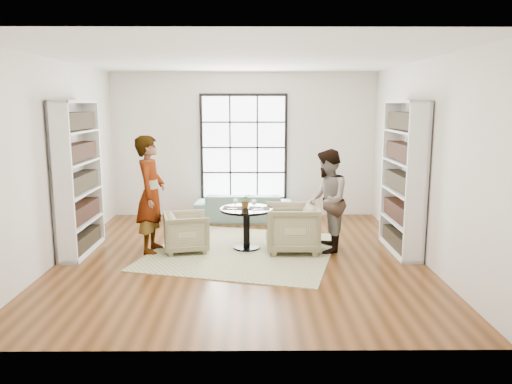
{
  "coord_description": "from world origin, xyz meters",
  "views": [
    {
      "loc": [
        0.18,
        -7.47,
        2.34
      ],
      "look_at": [
        0.24,
        0.4,
        0.95
      ],
      "focal_mm": 35.0,
      "sensor_mm": 36.0,
      "label": 1
    }
  ],
  "objects_px": {
    "person_right": "(327,201)",
    "wine_glass_left": "(235,202)",
    "pedestal_table": "(247,219)",
    "wine_glass_right": "(254,203)",
    "sofa": "(244,207)",
    "armchair_right": "(292,228)",
    "person_left": "(151,194)",
    "armchair_left": "(186,232)",
    "flower_centerpiece": "(246,201)"
  },
  "relations": [
    {
      "from": "person_left",
      "to": "person_right",
      "type": "bearing_deg",
      "value": -86.69
    },
    {
      "from": "pedestal_table",
      "to": "wine_glass_right",
      "type": "distance_m",
      "value": 0.37
    },
    {
      "from": "wine_glass_left",
      "to": "wine_glass_right",
      "type": "relative_size",
      "value": 0.99
    },
    {
      "from": "pedestal_table",
      "to": "person_left",
      "type": "height_order",
      "value": "person_left"
    },
    {
      "from": "armchair_left",
      "to": "wine_glass_left",
      "type": "height_order",
      "value": "wine_glass_left"
    },
    {
      "from": "pedestal_table",
      "to": "person_left",
      "type": "distance_m",
      "value": 1.58
    },
    {
      "from": "person_left",
      "to": "armchair_right",
      "type": "bearing_deg",
      "value": -86.74
    },
    {
      "from": "wine_glass_left",
      "to": "pedestal_table",
      "type": "bearing_deg",
      "value": 25.58
    },
    {
      "from": "flower_centerpiece",
      "to": "wine_glass_left",
      "type": "bearing_deg",
      "value": -146.7
    },
    {
      "from": "pedestal_table",
      "to": "person_left",
      "type": "bearing_deg",
      "value": -175.59
    },
    {
      "from": "pedestal_table",
      "to": "armchair_left",
      "type": "distance_m",
      "value": 0.99
    },
    {
      "from": "pedestal_table",
      "to": "wine_glass_left",
      "type": "height_order",
      "value": "wine_glass_left"
    },
    {
      "from": "person_right",
      "to": "flower_centerpiece",
      "type": "xyz_separation_m",
      "value": [
        -1.29,
        0.15,
        -0.03
      ]
    },
    {
      "from": "wine_glass_left",
      "to": "armchair_right",
      "type": "bearing_deg",
      "value": -2.76
    },
    {
      "from": "person_left",
      "to": "armchair_left",
      "type": "bearing_deg",
      "value": -86.47
    },
    {
      "from": "sofa",
      "to": "armchair_left",
      "type": "bearing_deg",
      "value": 69.53
    },
    {
      "from": "pedestal_table",
      "to": "wine_glass_right",
      "type": "bearing_deg",
      "value": -52.61
    },
    {
      "from": "pedestal_table",
      "to": "wine_glass_right",
      "type": "xyz_separation_m",
      "value": [
        0.12,
        -0.16,
        0.31
      ]
    },
    {
      "from": "person_left",
      "to": "wine_glass_left",
      "type": "distance_m",
      "value": 1.35
    },
    {
      "from": "armchair_left",
      "to": "flower_centerpiece",
      "type": "relative_size",
      "value": 2.99
    },
    {
      "from": "armchair_right",
      "to": "wine_glass_right",
      "type": "height_order",
      "value": "wine_glass_right"
    },
    {
      "from": "armchair_left",
      "to": "wine_glass_right",
      "type": "xyz_separation_m",
      "value": [
        1.09,
        -0.04,
        0.49
      ]
    },
    {
      "from": "sofa",
      "to": "person_left",
      "type": "relative_size",
      "value": 1.04
    },
    {
      "from": "person_right",
      "to": "wine_glass_left",
      "type": "height_order",
      "value": "person_right"
    },
    {
      "from": "armchair_left",
      "to": "armchair_right",
      "type": "bearing_deg",
      "value": -103.01
    },
    {
      "from": "armchair_right",
      "to": "person_right",
      "type": "xyz_separation_m",
      "value": [
        0.55,
        -0.0,
        0.44
      ]
    },
    {
      "from": "sofa",
      "to": "person_right",
      "type": "height_order",
      "value": "person_right"
    },
    {
      "from": "sofa",
      "to": "wine_glass_right",
      "type": "relative_size",
      "value": 11.19
    },
    {
      "from": "pedestal_table",
      "to": "person_right",
      "type": "relative_size",
      "value": 0.52
    },
    {
      "from": "person_right",
      "to": "person_left",
      "type": "bearing_deg",
      "value": -82.72
    },
    {
      "from": "armchair_left",
      "to": "person_left",
      "type": "relative_size",
      "value": 0.37
    },
    {
      "from": "wine_glass_right",
      "to": "flower_centerpiece",
      "type": "height_order",
      "value": "flower_centerpiece"
    },
    {
      "from": "armchair_left",
      "to": "armchair_right",
      "type": "relative_size",
      "value": 0.83
    },
    {
      "from": "armchair_left",
      "to": "wine_glass_right",
      "type": "distance_m",
      "value": 1.19
    },
    {
      "from": "flower_centerpiece",
      "to": "armchair_left",
      "type": "bearing_deg",
      "value": -171.65
    },
    {
      "from": "sofa",
      "to": "armchair_right",
      "type": "bearing_deg",
      "value": 112.73
    },
    {
      "from": "pedestal_table",
      "to": "armchair_left",
      "type": "xyz_separation_m",
      "value": [
        -0.96,
        -0.12,
        -0.18
      ]
    },
    {
      "from": "person_right",
      "to": "wine_glass_right",
      "type": "relative_size",
      "value": 9.48
    },
    {
      "from": "armchair_right",
      "to": "wine_glass_right",
      "type": "xyz_separation_m",
      "value": [
        -0.61,
        -0.03,
        0.43
      ]
    },
    {
      "from": "wine_glass_right",
      "to": "pedestal_table",
      "type": "bearing_deg",
      "value": 127.39
    },
    {
      "from": "person_left",
      "to": "person_right",
      "type": "xyz_separation_m",
      "value": [
        2.8,
        -0.01,
        -0.11
      ]
    },
    {
      "from": "wine_glass_left",
      "to": "wine_glass_right",
      "type": "height_order",
      "value": "wine_glass_right"
    },
    {
      "from": "person_left",
      "to": "wine_glass_right",
      "type": "bearing_deg",
      "value": -87.91
    },
    {
      "from": "armchair_left",
      "to": "person_right",
      "type": "bearing_deg",
      "value": -102.92
    },
    {
      "from": "armchair_right",
      "to": "flower_centerpiece",
      "type": "height_order",
      "value": "flower_centerpiece"
    },
    {
      "from": "sofa",
      "to": "flower_centerpiece",
      "type": "bearing_deg",
      "value": 93.95
    },
    {
      "from": "person_right",
      "to": "wine_glass_left",
      "type": "relative_size",
      "value": 9.58
    },
    {
      "from": "sofa",
      "to": "armchair_right",
      "type": "xyz_separation_m",
      "value": [
        0.81,
        -2.15,
        0.1
      ]
    },
    {
      "from": "person_left",
      "to": "person_right",
      "type": "relative_size",
      "value": 1.13
    },
    {
      "from": "pedestal_table",
      "to": "flower_centerpiece",
      "type": "relative_size",
      "value": 3.68
    }
  ]
}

